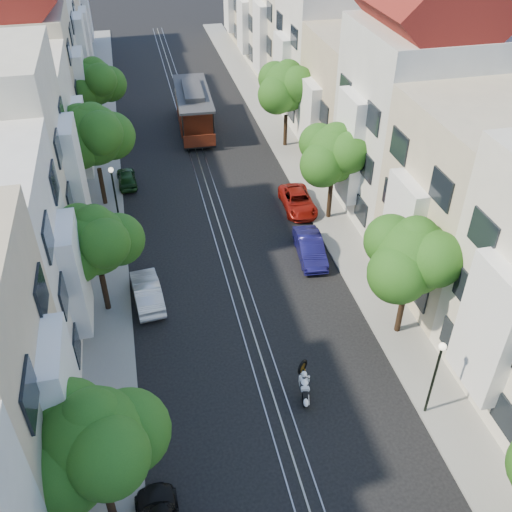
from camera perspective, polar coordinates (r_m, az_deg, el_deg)
ground at (r=43.47m, az=-5.34°, el=8.30°), size 200.00×200.00×0.00m
sidewalk_east at (r=44.78m, az=3.98°, el=9.36°), size 2.50×80.00×0.12m
sidewalk_west at (r=43.29m, az=-14.94°, el=7.11°), size 2.50×80.00×0.12m
rail_left at (r=43.41m, az=-6.06°, el=8.22°), size 0.06×80.00×0.02m
rail_slot at (r=43.46m, az=-5.34°, el=8.31°), size 0.06×80.00×0.02m
rail_right at (r=43.52m, az=-4.62°, el=8.40°), size 0.06×80.00×0.02m
lane_line at (r=43.46m, az=-5.34°, el=8.30°), size 0.08×80.00×0.01m
townhouses_east at (r=44.09m, az=10.31°, el=15.72°), size 7.75×72.00×12.00m
townhouses_west at (r=41.62m, az=-22.48°, el=12.09°), size 7.75×72.00×11.76m
tree_e_b at (r=27.41m, az=15.43°, el=-0.19°), size 4.93×4.08×6.68m
tree_e_c at (r=35.97m, az=7.88°, el=9.97°), size 4.84×3.99×6.52m
tree_e_d at (r=45.44m, az=3.18°, el=16.45°), size 5.01×4.16×6.85m
tree_w_a at (r=20.07m, az=-15.78°, el=-17.67°), size 4.93×4.08×6.68m
tree_w_b at (r=29.06m, az=-15.69°, el=1.28°), size 4.72×3.87×6.27m
tree_w_c at (r=38.36m, az=-15.89°, el=11.45°), size 5.13×4.28×7.09m
tree_w_d at (r=48.75m, az=-15.79°, el=16.28°), size 4.84×3.99×6.52m
lamp_east at (r=25.09m, az=17.60°, el=-10.66°), size 0.32×0.32×4.16m
lamp_west at (r=36.64m, az=-14.02°, el=6.59°), size 0.32×0.32×4.16m
sportbike_rider at (r=26.12m, az=4.81°, el=-12.57°), size 0.74×1.87×1.60m
cable_car at (r=49.66m, az=-6.25°, el=14.56°), size 3.12×8.92×3.39m
parked_car_e_mid at (r=34.12m, az=5.43°, el=0.81°), size 1.81×4.22×1.35m
parked_car_e_far at (r=38.68m, az=4.21°, el=5.50°), size 2.13×4.35×1.19m
parked_car_w_mid at (r=31.38m, az=-10.84°, el=-3.51°), size 1.75×4.16×1.34m
parked_car_w_far at (r=42.49m, az=-12.81°, el=7.63°), size 1.47×3.29×1.10m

